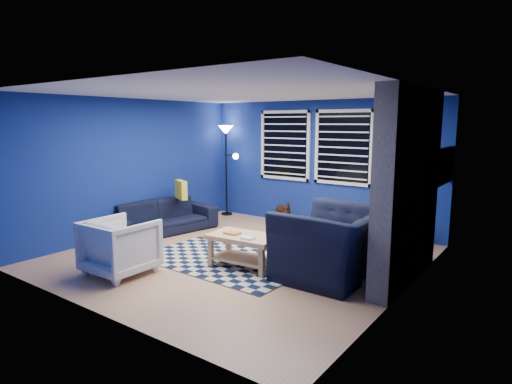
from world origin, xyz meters
TOP-DOWN VIEW (x-y plane):
  - floor at (0.00, 0.00)m, footprint 5.00×5.00m
  - ceiling at (0.00, 0.00)m, footprint 5.00×5.00m
  - wall_back at (0.00, 2.50)m, footprint 5.00×0.00m
  - wall_left at (-2.50, 0.00)m, footprint 0.00×5.00m
  - wall_right at (2.50, 0.00)m, footprint 0.00×5.00m
  - fireplace at (2.36, 0.50)m, footprint 0.65×2.00m
  - window_left at (-0.75, 2.46)m, footprint 1.17×0.06m
  - window_right at (0.55, 2.46)m, footprint 1.17×0.06m
  - tv at (2.45, 2.00)m, footprint 0.07×1.00m
  - rug at (-0.05, -0.07)m, footprint 2.56×2.07m
  - sofa at (-2.10, 0.27)m, footprint 2.21×1.19m
  - armchair_big at (1.56, 0.03)m, footprint 1.44×1.26m
  - armchair_bent at (-0.86, -1.56)m, footprint 0.84×0.87m
  - rocking_horse at (-0.55, 2.07)m, footprint 0.39×0.58m
  - coffee_table at (0.36, -0.37)m, footprint 1.05×0.66m
  - cabinet at (1.66, 2.10)m, footprint 0.72×0.59m
  - floor_lamp at (-2.13, 2.25)m, footprint 0.54×0.33m
  - throw_pillow at (-1.95, 0.66)m, footprint 0.39×0.25m

SIDE VIEW (x-z plane):
  - floor at x=0.00m, z-range 0.00..0.00m
  - rug at x=-0.05m, z-range 0.00..0.02m
  - cabinet at x=1.66m, z-range -0.03..0.57m
  - rocking_horse at x=-0.55m, z-range 0.07..0.52m
  - sofa at x=-2.10m, z-range 0.00..0.61m
  - coffee_table at x=0.36m, z-range 0.10..0.60m
  - armchair_bent at x=-0.86m, z-range 0.00..0.77m
  - armchair_big at x=1.56m, z-range 0.00..0.94m
  - throw_pillow at x=-1.95m, z-range 0.61..0.97m
  - fireplace at x=2.36m, z-range -0.05..2.45m
  - wall_back at x=0.00m, z-range -1.25..3.75m
  - wall_left at x=-2.50m, z-range -1.25..3.75m
  - wall_right at x=2.50m, z-range -1.25..3.75m
  - tv at x=2.45m, z-range 1.11..1.69m
  - window_left at x=-0.75m, z-range 0.89..2.31m
  - window_right at x=0.55m, z-range 0.89..2.31m
  - floor_lamp at x=-2.13m, z-range 0.64..2.64m
  - ceiling at x=0.00m, z-range 2.50..2.50m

